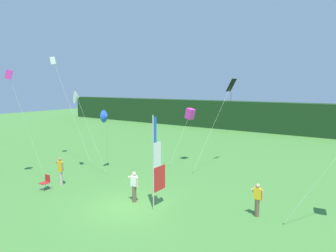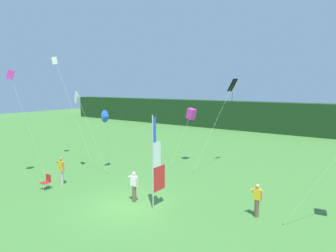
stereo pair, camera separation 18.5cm
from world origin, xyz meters
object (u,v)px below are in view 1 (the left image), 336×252
object	(u,v)px
kite_black_diamond_2	(230,88)
kite_blue_delta_6	(106,116)
banner_flag	(157,164)
person_far_left	(134,186)
person_near_banner	(60,170)
person_mid_field	(257,199)
folding_chair	(46,181)
kite_white_box_4	(53,61)
kite_magenta_box_5	(9,75)
kite_white_delta_3	(77,97)
kite_magenta_box_0	(190,114)

from	to	relation	value
kite_black_diamond_2	kite_blue_delta_6	world-z (taller)	kite_black_diamond_2
banner_flag	person_far_left	bearing A→B (deg)	-177.89
person_near_banner	person_mid_field	distance (m)	11.89
banner_flag	person_near_banner	world-z (taller)	banner_flag
folding_chair	kite_white_box_4	world-z (taller)	kite_white_box_4
kite_white_box_4	kite_magenta_box_5	world-z (taller)	kite_white_box_4
person_mid_field	kite_white_delta_3	xyz separation A→B (m)	(-13.07, 0.07, 4.55)
kite_magenta_box_5	kite_blue_delta_6	size ratio (longest dim) A/B	1.60
kite_white_delta_3	person_near_banner	bearing A→B (deg)	-60.91
kite_magenta_box_0	kite_black_diamond_2	distance (m)	3.69
person_mid_field	kite_magenta_box_0	bearing A→B (deg)	138.87
kite_white_delta_3	kite_magenta_box_5	size ratio (longest dim) A/B	0.81
folding_chair	banner_flag	bearing A→B (deg)	13.08
person_mid_field	person_far_left	bearing A→B (deg)	-161.70
person_mid_field	kite_black_diamond_2	world-z (taller)	kite_black_diamond_2
person_far_left	kite_magenta_box_0	size ratio (longest dim) A/B	0.37
banner_flag	folding_chair	xyz separation A→B (m)	(-7.13, -1.66, -1.79)
banner_flag	kite_magenta_box_5	xyz separation A→B (m)	(-10.28, -1.79, 4.56)
kite_white_box_4	kite_blue_delta_6	size ratio (longest dim) A/B	1.90
kite_black_diamond_2	kite_white_delta_3	bearing A→B (deg)	-137.50
person_far_left	kite_white_box_4	world-z (taller)	kite_white_box_4
kite_white_box_4	kite_magenta_box_5	size ratio (longest dim) A/B	1.19
person_mid_field	kite_white_delta_3	bearing A→B (deg)	179.71
person_far_left	banner_flag	bearing A→B (deg)	2.11
person_near_banner	folding_chair	xyz separation A→B (m)	(-0.04, -1.03, -0.43)
kite_magenta_box_5	kite_blue_delta_6	distance (m)	6.62
person_mid_field	kite_magenta_box_5	size ratio (longest dim) A/B	0.22
person_far_left	person_near_banner	bearing A→B (deg)	-174.13
kite_white_box_4	kite_magenta_box_5	xyz separation A→B (m)	(2.51, -4.93, -1.33)
kite_black_diamond_2	kite_white_box_4	world-z (taller)	kite_white_box_4
person_near_banner	kite_blue_delta_6	bearing A→B (deg)	88.55
person_near_banner	kite_blue_delta_6	world-z (taller)	kite_blue_delta_6
kite_black_diamond_2	kite_magenta_box_0	bearing A→B (deg)	-161.95
person_far_left	kite_magenta_box_0	world-z (taller)	kite_magenta_box_0
banner_flag	person_far_left	world-z (taller)	banner_flag
person_mid_field	person_far_left	distance (m)	6.32
person_near_banner	kite_black_diamond_2	bearing A→B (deg)	56.24
folding_chair	kite_magenta_box_5	distance (m)	7.09
person_near_banner	person_mid_field	bearing A→B (deg)	12.44
kite_black_diamond_2	kite_white_delta_3	world-z (taller)	kite_black_diamond_2
kite_blue_delta_6	banner_flag	bearing A→B (deg)	-24.73
kite_magenta_box_5	person_near_banner	bearing A→B (deg)	19.94
kite_magenta_box_0	kite_white_box_4	world-z (taller)	kite_white_box_4
kite_white_delta_3	person_far_left	bearing A→B (deg)	-16.17
person_near_banner	kite_magenta_box_5	xyz separation A→B (m)	(-3.18, -1.15, 5.91)
person_mid_field	kite_white_box_4	bearing A→B (deg)	175.98
person_mid_field	person_far_left	size ratio (longest dim) A/B	0.97
person_mid_field	folding_chair	bearing A→B (deg)	-162.89
person_near_banner	folding_chair	size ratio (longest dim) A/B	1.99
kite_blue_delta_6	kite_white_delta_3	bearing A→B (deg)	-141.82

